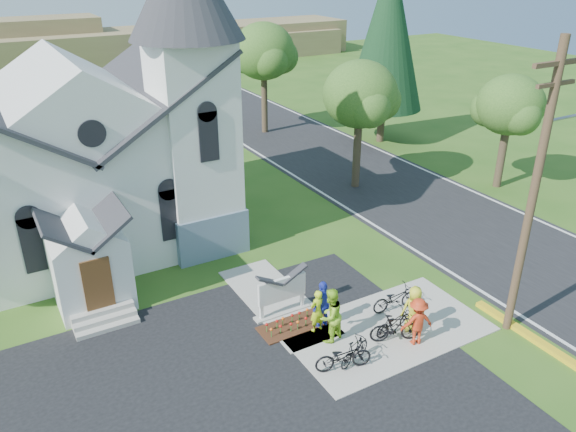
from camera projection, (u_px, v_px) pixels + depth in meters
ground at (360, 352)px, 18.69m from camera, size 120.00×120.00×0.00m
road at (346, 166)px, 34.96m from camera, size 8.00×90.00×0.02m
sidewalk at (386, 329)px, 19.74m from camera, size 7.00×4.00×0.05m
church at (87, 129)px, 23.79m from camera, size 12.35×12.00×13.00m
church_sign at (282, 290)px, 20.22m from camera, size 2.20×0.40×1.70m
flower_bed at (294, 325)px, 19.94m from camera, size 2.60×1.10×0.07m
utility_pole at (536, 186)px, 17.62m from camera, size 3.45×0.28×10.00m
tree_road_near at (360, 95)px, 29.72m from camera, size 4.00×4.00×7.05m
tree_road_mid at (264, 52)px, 39.12m from camera, size 4.40×4.40×7.80m
tree_road_far at (510, 106)px, 29.97m from camera, size 3.60×3.60×6.30m
conifer at (388, 32)px, 36.42m from camera, size 5.20×5.20×12.40m
distant_hills at (88, 49)px, 63.50m from camera, size 61.00×10.00×5.60m
cyclist_0 at (317, 311)px, 19.34m from camera, size 0.63×0.45×1.61m
bike_0 at (343, 356)px, 17.64m from camera, size 1.96×1.11×0.97m
cyclist_1 at (330, 315)px, 18.77m from camera, size 1.15×1.01×1.98m
bike_1 at (355, 351)px, 17.96m from camera, size 1.53×0.88×0.89m
cyclist_2 at (323, 304)px, 19.52m from camera, size 1.15×0.77×1.82m
bike_2 at (394, 322)px, 19.38m from camera, size 1.68×0.70×0.86m
cyclist_3 at (417, 321)px, 18.68m from camera, size 1.25×0.92×1.72m
bike_3 at (395, 328)px, 18.91m from camera, size 1.83×1.13×1.07m
cyclist_4 at (414, 309)px, 19.30m from camera, size 1.01×0.86×1.75m
bike_4 at (395, 298)px, 20.60m from camera, size 1.90×0.85×0.96m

